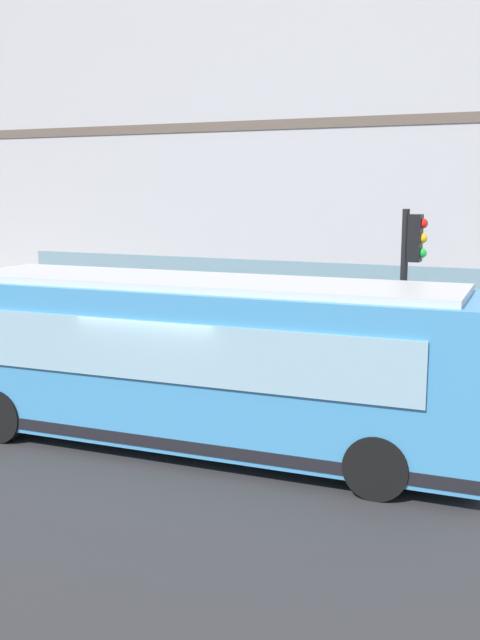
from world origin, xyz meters
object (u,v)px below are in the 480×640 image
(pedestrian_near_building_entrance, at_px, (326,362))
(pedestrian_walking_along_curb, at_px, (79,323))
(traffic_light_near_corner, at_px, (410,274))
(city_bus_nearside, at_px, (202,363))
(newspaper_vending_box, at_px, (347,369))

(pedestrian_near_building_entrance, bearing_deg, pedestrian_walking_along_curb, 77.82)
(traffic_light_near_corner, distance_m, pedestrian_near_building_entrance, 2.54)
(pedestrian_walking_along_curb, bearing_deg, pedestrian_near_building_entrance, -102.18)
(city_bus_nearside, relative_size, pedestrian_near_building_entrance, 6.15)
(traffic_light_near_corner, distance_m, newspaper_vending_box, 3.31)
(pedestrian_near_building_entrance, distance_m, newspaper_vending_box, 1.59)
(city_bus_nearside, height_order, pedestrian_near_building_entrance, city_bus_nearside)
(pedestrian_near_building_entrance, relative_size, newspaper_vending_box, 1.83)
(pedestrian_near_building_entrance, bearing_deg, newspaper_vending_box, -1.58)
(city_bus_nearside, height_order, newspaper_vending_box, city_bus_nearside)
(city_bus_nearside, height_order, pedestrian_walking_along_curb, city_bus_nearside)
(pedestrian_walking_along_curb, height_order, newspaper_vending_box, pedestrian_walking_along_curb)
(traffic_light_near_corner, bearing_deg, pedestrian_walking_along_curb, 79.53)
(city_bus_nearside, xyz_separation_m, pedestrian_near_building_entrance, (2.87, -1.43, -0.46))
(pedestrian_walking_along_curb, relative_size, pedestrian_near_building_entrance, 1.03)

